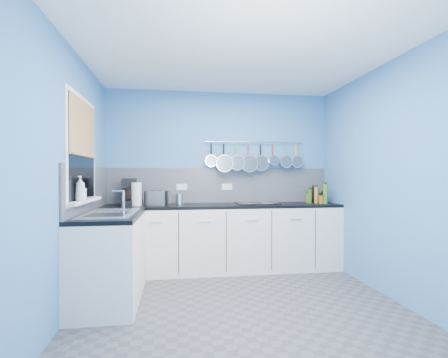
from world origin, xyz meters
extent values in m
cube|color=#47474C|center=(0.00, 0.00, -0.01)|extent=(3.20, 3.00, 0.02)
cube|color=white|center=(0.00, 0.00, 2.51)|extent=(3.20, 3.00, 0.02)
cube|color=teal|center=(0.00, 1.51, 1.25)|extent=(3.20, 0.02, 2.50)
cube|color=teal|center=(0.00, -1.51, 1.25)|extent=(3.20, 0.02, 2.50)
cube|color=teal|center=(-1.61, 0.00, 1.25)|extent=(0.02, 3.00, 2.50)
cube|color=teal|center=(1.61, 0.00, 1.25)|extent=(0.02, 3.00, 2.50)
cube|color=gray|center=(0.00, 1.49, 1.15)|extent=(3.20, 0.02, 0.50)
cube|color=gray|center=(-1.59, 0.60, 1.15)|extent=(0.02, 1.80, 0.50)
cube|color=silver|center=(0.00, 1.20, 0.43)|extent=(3.20, 0.60, 0.86)
cube|color=black|center=(0.00, 1.20, 0.88)|extent=(3.20, 0.60, 0.04)
cube|color=silver|center=(-1.30, 0.30, 0.43)|extent=(0.60, 1.20, 0.86)
cube|color=black|center=(-1.30, 0.30, 0.88)|extent=(0.60, 1.20, 0.04)
cube|color=white|center=(-1.58, 0.30, 1.55)|extent=(0.01, 1.00, 1.10)
cube|color=black|center=(-1.57, 0.30, 1.55)|extent=(0.01, 0.90, 1.00)
cube|color=#A48C4E|center=(-1.56, 0.30, 1.77)|extent=(0.01, 0.90, 0.55)
cube|color=white|center=(-1.55, 0.30, 1.04)|extent=(0.10, 0.98, 0.03)
cube|color=silver|center=(-1.30, 0.30, 0.90)|extent=(0.50, 0.95, 0.01)
cube|color=white|center=(-0.55, 1.48, 1.13)|extent=(0.15, 0.01, 0.09)
cube|color=white|center=(0.10, 1.48, 1.13)|extent=(0.15, 0.01, 0.09)
cylinder|color=silver|center=(0.50, 1.45, 1.78)|extent=(1.45, 0.02, 0.02)
imported|color=white|center=(-1.53, 0.06, 1.17)|extent=(0.11, 0.11, 0.24)
imported|color=white|center=(-1.53, 0.12, 1.14)|extent=(0.09, 0.09, 0.17)
cylinder|color=white|center=(-1.15, 1.19, 1.05)|extent=(0.15, 0.15, 0.30)
cube|color=silver|center=(-0.90, 1.25, 0.99)|extent=(0.33, 0.25, 0.19)
cylinder|color=silver|center=(-0.59, 1.26, 0.97)|extent=(0.12, 0.12, 0.14)
cube|color=black|center=(0.48, 1.26, 0.91)|extent=(0.57, 0.50, 0.01)
cylinder|color=brown|center=(1.45, 1.31, 0.96)|extent=(0.05, 0.05, 0.12)
cylinder|color=black|center=(1.36, 1.32, 1.01)|extent=(0.06, 0.06, 0.22)
cylinder|color=brown|center=(1.26, 1.31, 0.97)|extent=(0.05, 0.05, 0.14)
cylinder|color=black|center=(1.47, 1.22, 0.98)|extent=(0.07, 0.07, 0.16)
cylinder|color=olive|center=(1.36, 1.23, 1.02)|extent=(0.06, 0.06, 0.23)
cylinder|color=#265919|center=(1.26, 1.24, 1.00)|extent=(0.06, 0.06, 0.20)
cylinder|color=#3F721E|center=(1.43, 1.10, 1.04)|extent=(0.06, 0.06, 0.28)
cylinder|color=#8C5914|center=(1.38, 1.11, 0.96)|extent=(0.07, 0.07, 0.11)
camera|label=1|loc=(-0.62, -3.19, 1.29)|focal=26.11mm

